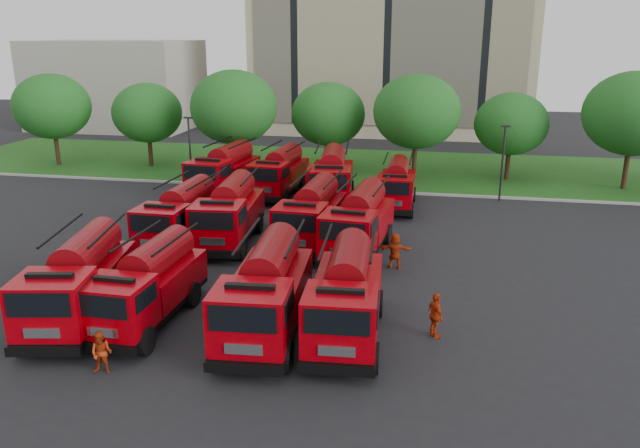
# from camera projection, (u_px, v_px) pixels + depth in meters

# --- Properties ---
(ground) EXTENTS (140.00, 140.00, 0.00)m
(ground) POSITION_uv_depth(u_px,v_px,m) (255.00, 284.00, 28.18)
(ground) COLOR black
(ground) RESTS_ON ground
(lawn) EXTENTS (70.00, 16.00, 0.12)m
(lawn) POSITION_uv_depth(u_px,v_px,m) (344.00, 167.00, 52.55)
(lawn) COLOR #184B14
(lawn) RESTS_ON ground
(curb) EXTENTS (70.00, 0.30, 0.14)m
(curb) POSITION_uv_depth(u_px,v_px,m) (327.00, 189.00, 44.95)
(curb) COLOR gray
(curb) RESTS_ON ground
(apartment_building) EXTENTS (30.00, 14.18, 25.00)m
(apartment_building) POSITION_uv_depth(u_px,v_px,m) (394.00, 17.00, 69.09)
(apartment_building) COLOR #C2B390
(apartment_building) RESTS_ON ground
(side_building) EXTENTS (18.00, 12.00, 10.00)m
(side_building) POSITION_uv_depth(u_px,v_px,m) (117.00, 85.00, 73.46)
(side_building) COLOR gray
(side_building) RESTS_ON ground
(tree_0) EXTENTS (6.30, 6.30, 7.70)m
(tree_0) POSITION_uv_depth(u_px,v_px,m) (52.00, 106.00, 51.73)
(tree_0) COLOR #382314
(tree_0) RESTS_ON ground
(tree_1) EXTENTS (5.71, 5.71, 6.98)m
(tree_1) POSITION_uv_depth(u_px,v_px,m) (147.00, 113.00, 51.34)
(tree_1) COLOR #382314
(tree_1) RESTS_ON ground
(tree_2) EXTENTS (6.72, 6.72, 8.22)m
(tree_2) POSITION_uv_depth(u_px,v_px,m) (234.00, 107.00, 48.23)
(tree_2) COLOR #382314
(tree_2) RESTS_ON ground
(tree_3) EXTENTS (5.88, 5.88, 7.19)m
(tree_3) POSITION_uv_depth(u_px,v_px,m) (328.00, 114.00, 49.49)
(tree_3) COLOR #382314
(tree_3) RESTS_ON ground
(tree_4) EXTENTS (6.55, 6.55, 8.01)m
(tree_4) POSITION_uv_depth(u_px,v_px,m) (417.00, 112.00, 46.65)
(tree_4) COLOR #382314
(tree_4) RESTS_ON ground
(tree_5) EXTENTS (5.46, 5.46, 6.68)m
(tree_5) POSITION_uv_depth(u_px,v_px,m) (511.00, 124.00, 46.56)
(tree_5) COLOR #382314
(tree_5) RESTS_ON ground
(tree_6) EXTENTS (6.89, 6.89, 8.42)m
(tree_6) POSITION_uv_depth(u_px,v_px,m) (634.00, 114.00, 43.35)
(tree_6) COLOR #382314
(tree_6) RESTS_ON ground
(lamp_post_0) EXTENTS (0.60, 0.25, 5.11)m
(lamp_post_0) POSITION_uv_depth(u_px,v_px,m) (190.00, 147.00, 45.29)
(lamp_post_0) COLOR black
(lamp_post_0) RESTS_ON ground
(lamp_post_1) EXTENTS (0.60, 0.25, 5.11)m
(lamp_post_1) POSITION_uv_depth(u_px,v_px,m) (503.00, 159.00, 41.26)
(lamp_post_1) COLOR black
(lamp_post_1) RESTS_ON ground
(fire_truck_0) EXTENTS (3.89, 7.65, 3.32)m
(fire_truck_0) POSITION_uv_depth(u_px,v_px,m) (79.00, 281.00, 24.21)
(fire_truck_0) COLOR black
(fire_truck_0) RESTS_ON ground
(fire_truck_1) EXTENTS (2.61, 6.83, 3.09)m
(fire_truck_1) POSITION_uv_depth(u_px,v_px,m) (147.00, 285.00, 24.14)
(fire_truck_1) COLOR black
(fire_truck_1) RESTS_ON ground
(fire_truck_2) EXTENTS (3.18, 7.64, 3.40)m
(fire_truck_2) POSITION_uv_depth(u_px,v_px,m) (266.00, 291.00, 23.14)
(fire_truck_2) COLOR black
(fire_truck_2) RESTS_ON ground
(fire_truck_3) EXTENTS (3.02, 7.31, 3.26)m
(fire_truck_3) POSITION_uv_depth(u_px,v_px,m) (346.00, 295.00, 22.98)
(fire_truck_3) COLOR black
(fire_truck_3) RESTS_ON ground
(fire_truck_4) EXTENTS (2.68, 7.06, 3.19)m
(fire_truck_4) POSITION_uv_depth(u_px,v_px,m) (181.00, 216.00, 33.06)
(fire_truck_4) COLOR black
(fire_truck_4) RESTS_ON ground
(fire_truck_5) EXTENTS (3.26, 7.58, 3.35)m
(fire_truck_5) POSITION_uv_depth(u_px,v_px,m) (229.00, 212.00, 33.34)
(fire_truck_5) COLOR black
(fire_truck_5) RESTS_ON ground
(fire_truck_6) EXTENTS (2.90, 7.31, 3.28)m
(fire_truck_6) POSITION_uv_depth(u_px,v_px,m) (312.00, 214.00, 33.11)
(fire_truck_6) COLOR black
(fire_truck_6) RESTS_ON ground
(fire_truck_7) EXTENTS (3.14, 7.46, 3.31)m
(fire_truck_7) POSITION_uv_depth(u_px,v_px,m) (359.00, 222.00, 31.69)
(fire_truck_7) COLOR black
(fire_truck_7) RESTS_ON ground
(fire_truck_8) EXTENTS (3.30, 7.72, 3.42)m
(fire_truck_8) POSITION_uv_depth(u_px,v_px,m) (224.00, 171.00, 43.24)
(fire_truck_8) COLOR black
(fire_truck_8) RESTS_ON ground
(fire_truck_9) EXTENTS (2.97, 7.20, 3.21)m
(fire_truck_9) POSITION_uv_depth(u_px,v_px,m) (279.00, 172.00, 43.19)
(fire_truck_9) COLOR black
(fire_truck_9) RESTS_ON ground
(fire_truck_10) EXTENTS (3.58, 8.02, 3.53)m
(fire_truck_10) POSITION_uv_depth(u_px,v_px,m) (331.00, 178.00, 40.81)
(fire_truck_10) COLOR black
(fire_truck_10) RESTS_ON ground
(fire_truck_11) EXTENTS (2.48, 6.55, 2.97)m
(fire_truck_11) POSITION_uv_depth(u_px,v_px,m) (396.00, 185.00, 40.19)
(fire_truck_11) COLOR black
(fire_truck_11) RESTS_ON ground
(firefighter_0) EXTENTS (0.70, 0.66, 1.54)m
(firefighter_0) POSITION_uv_depth(u_px,v_px,m) (224.00, 361.00, 21.59)
(firefighter_0) COLOR #A32B0C
(firefighter_0) RESTS_ON ground
(firefighter_1) EXTENTS (0.77, 0.47, 1.50)m
(firefighter_1) POSITION_uv_depth(u_px,v_px,m) (104.00, 373.00, 20.86)
(firefighter_1) COLOR #A32B0C
(firefighter_1) RESTS_ON ground
(firefighter_2) EXTENTS (1.01, 1.20, 1.77)m
(firefighter_2) POSITION_uv_depth(u_px,v_px,m) (434.00, 337.00, 23.33)
(firefighter_2) COLOR #A32B0C
(firefighter_2) RESTS_ON ground
(firefighter_3) EXTENTS (1.15, 0.95, 1.59)m
(firefighter_3) POSITION_uv_depth(u_px,v_px,m) (326.00, 326.00, 24.20)
(firefighter_3) COLOR black
(firefighter_3) RESTS_ON ground
(firefighter_4) EXTENTS (1.09, 0.95, 1.88)m
(firefighter_4) POSITION_uv_depth(u_px,v_px,m) (215.00, 257.00, 31.55)
(firefighter_4) COLOR black
(firefighter_4) RESTS_ON ground
(firefighter_5) EXTENTS (1.67, 0.78, 1.76)m
(firefighter_5) POSITION_uv_depth(u_px,v_px,m) (394.00, 268.00, 30.16)
(firefighter_5) COLOR #A32B0C
(firefighter_5) RESTS_ON ground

